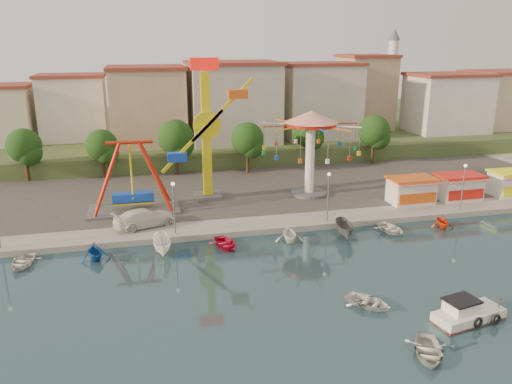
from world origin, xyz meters
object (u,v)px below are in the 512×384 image
object	(u,v)px
van	(144,218)
pirate_ship_ride	(132,178)
rowboat_a	(368,302)
cabin_motorboat	(467,314)
wave_swinger	(311,134)
kamikaze_tower	(210,134)

from	to	relation	value
van	pirate_ship_ride	bearing A→B (deg)	-8.82
rowboat_a	van	world-z (taller)	van
cabin_motorboat	rowboat_a	distance (m)	6.79
cabin_motorboat	van	world-z (taller)	van
wave_swinger	van	distance (m)	22.12
rowboat_a	pirate_ship_ride	bearing A→B (deg)	85.59
rowboat_a	van	size ratio (longest dim) A/B	0.56
pirate_ship_ride	kamikaze_tower	distance (m)	10.32
pirate_ship_ride	cabin_motorboat	size ratio (longest dim) A/B	1.82
wave_swinger	cabin_motorboat	bearing A→B (deg)	-86.69
pirate_ship_ride	kamikaze_tower	xyz separation A→B (m)	(9.14, 2.54, 4.06)
kamikaze_tower	wave_swinger	xyz separation A→B (m)	(11.97, -1.24, -0.26)
cabin_motorboat	rowboat_a	xyz separation A→B (m)	(-5.87, 3.42, -0.12)
pirate_ship_ride	van	world-z (taller)	pirate_ship_ride
pirate_ship_ride	van	size ratio (longest dim) A/B	1.59
wave_swinger	rowboat_a	world-z (taller)	wave_swinger
pirate_ship_ride	cabin_motorboat	distance (m)	36.26
wave_swinger	van	world-z (taller)	wave_swinger
kamikaze_tower	cabin_motorboat	distance (m)	34.32
cabin_motorboat	kamikaze_tower	bearing A→B (deg)	102.89
wave_swinger	rowboat_a	bearing A→B (deg)	-99.20
wave_swinger	cabin_motorboat	distance (m)	30.27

